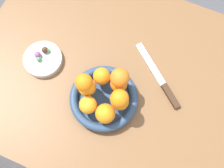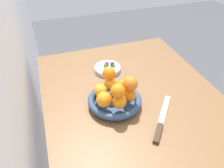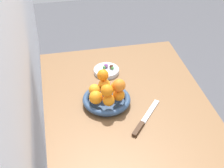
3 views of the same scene
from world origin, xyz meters
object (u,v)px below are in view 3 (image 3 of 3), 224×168
object	(u,v)px
dining_table	(128,123)
candy_ball_1	(106,66)
orange_0	(96,97)
candy_ball_2	(112,68)
candy_ball_3	(104,67)
fruit_bowl	(107,100)
orange_4	(104,85)
orange_1	(109,100)
orange_7	(103,75)
orange_8	(107,91)
candy_ball_0	(111,67)
orange_3	(116,87)
orange_2	(119,95)
knife	(144,120)
orange_5	(95,90)
candy_dish	(106,71)
orange_6	(119,85)

from	to	relation	value
dining_table	candy_ball_1	bearing A→B (deg)	8.10
orange_0	candy_ball_2	size ratio (longest dim) A/B	3.96
dining_table	candy_ball_3	distance (m)	0.34
fruit_bowl	orange_4	distance (m)	0.07
orange_1	candy_ball_3	size ratio (longest dim) A/B	3.29
orange_1	orange_7	world-z (taller)	orange_7
orange_8	candy_ball_0	xyz separation A→B (m)	(0.31, -0.08, -0.09)
fruit_bowl	orange_7	distance (m)	0.12
orange_1	candy_ball_2	world-z (taller)	orange_1
orange_8	candy_ball_3	size ratio (longest dim) A/B	3.32
orange_3	orange_4	xyz separation A→B (m)	(0.03, 0.05, 0.00)
candy_ball_1	candy_ball_2	world-z (taller)	candy_ball_1
orange_2	orange_7	size ratio (longest dim) A/B	1.01
orange_7	candy_ball_2	xyz separation A→B (m)	(0.18, -0.08, -0.09)
orange_2	knife	xyz separation A→B (m)	(-0.12, -0.09, -0.06)
orange_0	candy_ball_3	xyz separation A→B (m)	(0.28, -0.09, -0.04)
orange_4	candy_ball_3	xyz separation A→B (m)	(0.20, -0.03, -0.04)
fruit_bowl	orange_8	bearing A→B (deg)	172.49
orange_2	candy_ball_1	world-z (taller)	orange_2
candy_ball_3	orange_0	bearing A→B (deg)	162.63
orange_8	candy_ball_2	distance (m)	0.32
orange_4	orange_7	size ratio (longest dim) A/B	1.07
fruit_bowl	orange_7	world-z (taller)	orange_7
fruit_bowl	candy_ball_1	size ratio (longest dim) A/B	10.09
orange_7	orange_4	bearing A→B (deg)	-112.78
fruit_bowl	candy_ball_2	xyz separation A→B (m)	(0.24, -0.08, 0.01)
orange_0	orange_5	xyz separation A→B (m)	(0.06, -0.00, -0.00)
orange_0	knife	size ratio (longest dim) A/B	0.28
orange_8	candy_ball_2	bearing A→B (deg)	-15.70
fruit_bowl	orange_0	size ratio (longest dim) A/B	3.62
orange_1	orange_3	xyz separation A→B (m)	(0.09, -0.05, 0.00)
orange_3	orange_8	size ratio (longest dim) A/B	1.00
candy_dish	orange_5	distance (m)	0.25
dining_table	orange_8	size ratio (longest dim) A/B	20.09
orange_0	candy_dish	bearing A→B (deg)	-19.67
orange_7	knife	distance (m)	0.28
candy_ball_0	candy_ball_2	size ratio (longest dim) A/B	1.42
dining_table	candy_dish	xyz separation A→B (m)	(0.30, 0.05, 0.10)
fruit_bowl	orange_8	xyz separation A→B (m)	(-0.06, 0.01, 0.10)
orange_0	orange_3	world-z (taller)	orange_0
orange_3	orange_6	size ratio (longest dim) A/B	0.95
orange_2	knife	world-z (taller)	orange_2
candy_ball_1	knife	xyz separation A→B (m)	(-0.41, -0.09, -0.03)
orange_8	candy_ball_1	distance (m)	0.34
orange_3	orange_4	size ratio (longest dim) A/B	0.97
orange_5	candy_ball_2	distance (m)	0.25
orange_1	candy_ball_3	world-z (taller)	orange_1
orange_4	orange_8	xyz separation A→B (m)	(-0.11, 0.01, 0.05)
candy_ball_1	knife	world-z (taller)	candy_ball_1
fruit_bowl	orange_7	xyz separation A→B (m)	(0.06, 0.01, 0.10)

